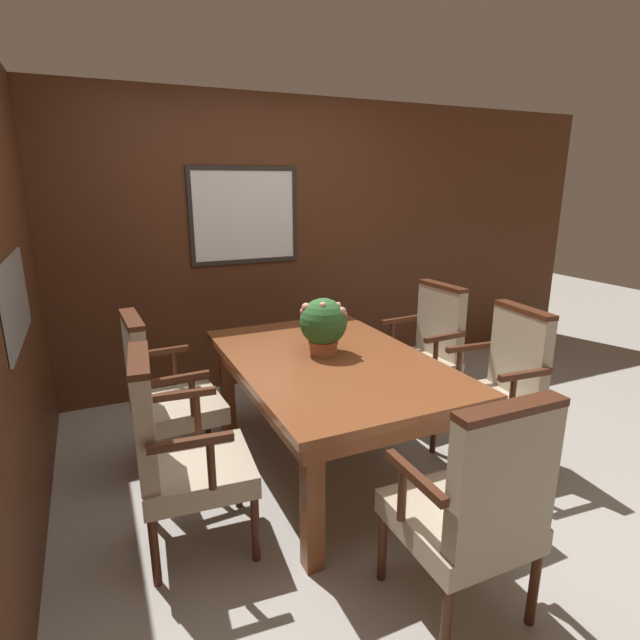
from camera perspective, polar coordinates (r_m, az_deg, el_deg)
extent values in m
plane|color=#A39E93|center=(3.21, 3.64, -17.66)|extent=(14.00, 14.00, 0.00)
cube|color=#4C2816|center=(4.37, -7.32, 8.43)|extent=(7.20, 0.06, 2.45)
cube|color=white|center=(4.27, -8.61, 11.69)|extent=(0.85, 0.01, 0.72)
cube|color=#282623|center=(4.26, -8.80, 16.75)|extent=(0.92, 0.02, 0.04)
cube|color=#282623|center=(4.31, -8.39, 6.69)|extent=(0.92, 0.02, 0.04)
cube|color=#282623|center=(4.17, -14.56, 11.29)|extent=(0.03, 0.02, 0.72)
cube|color=#282623|center=(4.41, -2.95, 11.96)|extent=(0.04, 0.02, 0.72)
cube|color=#B2BCC1|center=(2.83, -31.45, 1.94)|extent=(0.01, 0.84, 0.42)
cube|color=brown|center=(2.42, -0.89, -20.29)|extent=(0.09, 0.09, 0.68)
cube|color=brown|center=(2.85, 16.87, -14.94)|extent=(0.09, 0.09, 0.68)
cube|color=brown|center=(3.70, -10.59, -7.23)|extent=(0.09, 0.09, 0.68)
cube|color=brown|center=(4.00, 2.31, -5.21)|extent=(0.09, 0.09, 0.68)
cube|color=brown|center=(3.06, 1.18, -5.92)|extent=(1.07, 1.68, 0.09)
cube|color=brown|center=(3.04, 1.19, -4.74)|extent=(1.13, 1.74, 0.04)
cylinder|color=#472314|center=(2.69, 15.73, -21.18)|extent=(0.04, 0.04, 0.35)
cylinder|color=#472314|center=(2.48, 7.15, -24.26)|extent=(0.04, 0.04, 0.35)
cylinder|color=#472314|center=(2.44, 23.23, -26.30)|extent=(0.04, 0.04, 0.35)
cylinder|color=#472314|center=(2.21, 14.19, -30.73)|extent=(0.04, 0.04, 0.35)
cube|color=tan|center=(2.30, 15.49, -21.15)|extent=(0.50, 0.52, 0.11)
cube|color=tan|center=(1.99, 20.27, -16.77)|extent=(0.46, 0.09, 0.53)
cube|color=#472314|center=(1.86, 21.08, -9.45)|extent=(0.46, 0.09, 0.03)
cylinder|color=#472314|center=(2.38, 20.18, -15.20)|extent=(0.04, 0.04, 0.24)
cube|color=#472314|center=(2.27, 21.84, -13.39)|extent=(0.04, 0.36, 0.04)
cylinder|color=#472314|center=(2.09, 9.38, -18.94)|extent=(0.04, 0.04, 0.24)
cube|color=#472314|center=(1.97, 10.81, -17.16)|extent=(0.04, 0.36, 0.04)
cylinder|color=#472314|center=(3.47, 12.88, -11.97)|extent=(0.04, 0.04, 0.35)
cylinder|color=#472314|center=(3.17, 17.24, -15.20)|extent=(0.04, 0.04, 0.35)
cylinder|color=#472314|center=(3.72, 18.89, -10.51)|extent=(0.04, 0.04, 0.35)
cylinder|color=#472314|center=(3.44, 23.48, -13.27)|extent=(0.04, 0.04, 0.35)
cube|color=tan|center=(3.34, 18.47, -9.18)|extent=(0.55, 0.54, 0.11)
cube|color=tan|center=(3.36, 21.85, -3.51)|extent=(0.12, 0.46, 0.53)
cube|color=#472314|center=(3.29, 22.34, 1.10)|extent=(0.13, 0.46, 0.03)
cylinder|color=#472314|center=(3.44, 15.59, -5.06)|extent=(0.04, 0.04, 0.24)
cube|color=#472314|center=(3.45, 16.78, -3.01)|extent=(0.36, 0.07, 0.04)
cylinder|color=#472314|center=(3.07, 21.13, -8.10)|extent=(0.04, 0.04, 0.24)
cube|color=#472314|center=(3.08, 22.44, -5.79)|extent=(0.36, 0.07, 0.04)
cylinder|color=#472314|center=(4.00, 6.17, -7.86)|extent=(0.04, 0.04, 0.35)
cylinder|color=#472314|center=(3.68, 10.01, -10.17)|extent=(0.04, 0.04, 0.35)
cylinder|color=#472314|center=(4.25, 11.29, -6.61)|extent=(0.04, 0.04, 0.35)
cylinder|color=#472314|center=(3.95, 15.28, -8.62)|extent=(0.04, 0.04, 0.35)
cube|color=tan|center=(3.88, 10.87, -5.15)|extent=(0.54, 0.52, 0.11)
cube|color=tan|center=(3.91, 13.59, -0.20)|extent=(0.11, 0.46, 0.53)
cube|color=#472314|center=(3.85, 13.85, 3.80)|extent=(0.11, 0.46, 0.03)
cylinder|color=#472314|center=(3.99, 8.27, -1.78)|extent=(0.04, 0.04, 0.24)
cube|color=#472314|center=(4.00, 9.23, 0.02)|extent=(0.36, 0.06, 0.04)
cylinder|color=#472314|center=(3.61, 13.06, -3.90)|extent=(0.04, 0.04, 0.24)
cube|color=#472314|center=(3.62, 14.10, -1.90)|extent=(0.36, 0.06, 0.04)
cylinder|color=#472314|center=(2.57, -7.40, -22.53)|extent=(0.04, 0.04, 0.35)
cylinder|color=#472314|center=(2.92, -9.37, -17.45)|extent=(0.04, 0.04, 0.35)
cylinder|color=#472314|center=(2.54, -18.36, -23.83)|extent=(0.04, 0.04, 0.35)
cylinder|color=#472314|center=(2.90, -18.70, -18.47)|extent=(0.04, 0.04, 0.35)
cube|color=tan|center=(2.59, -13.79, -16.35)|extent=(0.55, 0.54, 0.11)
cube|color=tan|center=(2.44, -19.42, -10.47)|extent=(0.12, 0.46, 0.53)
cube|color=#472314|center=(2.33, -20.04, -4.28)|extent=(0.13, 0.46, 0.03)
cylinder|color=#472314|center=(2.29, -12.32, -15.81)|extent=(0.04, 0.04, 0.24)
cube|color=#472314|center=(2.22, -14.52, -13.39)|extent=(0.36, 0.07, 0.04)
cylinder|color=#472314|center=(2.74, -13.83, -10.39)|extent=(0.04, 0.04, 0.24)
cube|color=#472314|center=(2.69, -15.65, -8.25)|extent=(0.36, 0.07, 0.04)
cylinder|color=#472314|center=(3.21, -10.67, -14.26)|extent=(0.04, 0.04, 0.35)
cylinder|color=#472314|center=(3.58, -12.74, -11.05)|extent=(0.04, 0.04, 0.35)
cylinder|color=#472314|center=(3.14, -18.92, -15.66)|extent=(0.04, 0.04, 0.35)
cylinder|color=#472314|center=(3.52, -20.06, -12.19)|extent=(0.04, 0.04, 0.35)
cube|color=tan|center=(3.25, -15.89, -9.66)|extent=(0.54, 0.52, 0.11)
cube|color=tan|center=(3.10, -20.25, -4.90)|extent=(0.10, 0.46, 0.53)
cube|color=#472314|center=(3.02, -20.74, 0.08)|extent=(0.11, 0.46, 0.03)
cylinder|color=#472314|center=(2.96, -14.36, -8.43)|extent=(0.04, 0.04, 0.24)
cube|color=#472314|center=(2.90, -16.01, -6.49)|extent=(0.36, 0.05, 0.04)
cylinder|color=#472314|center=(3.42, -16.37, -5.21)|extent=(0.04, 0.04, 0.24)
cube|color=#472314|center=(3.37, -17.80, -3.49)|extent=(0.36, 0.05, 0.04)
cylinder|color=#B2603D|center=(3.09, 0.38, -3.07)|extent=(0.17, 0.17, 0.09)
cylinder|color=#B2603D|center=(3.08, 0.38, -2.49)|extent=(0.18, 0.18, 0.02)
sphere|color=#2D602D|center=(3.05, 0.39, -0.22)|extent=(0.29, 0.29, 0.29)
sphere|color=#EE9A7F|center=(3.02, 2.08, 1.72)|extent=(0.04, 0.04, 0.04)
sphere|color=pink|center=(3.03, -1.92, 0.99)|extent=(0.04, 0.04, 0.04)
sphere|color=#F4A78A|center=(2.95, 0.33, 1.71)|extent=(0.04, 0.04, 0.04)
sphere|color=#FEA194|center=(3.07, 2.79, 0.69)|extent=(0.04, 0.04, 0.04)
sphere|color=pink|center=(3.00, 2.55, 1.02)|extent=(0.05, 0.05, 0.05)
sphere|color=#F2978A|center=(3.09, -1.39, 1.43)|extent=(0.05, 0.05, 0.05)
sphere|color=pink|center=(3.02, -1.58, 1.44)|extent=(0.06, 0.06, 0.06)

